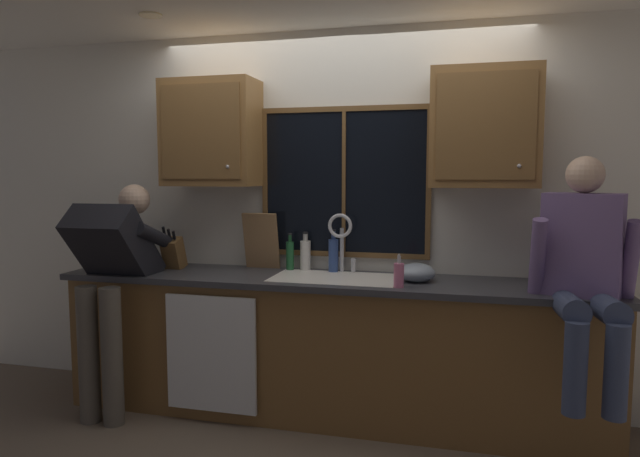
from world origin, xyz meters
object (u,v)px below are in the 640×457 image
Objects in this scene: bottle_green_glass at (333,254)px; knife_block at (174,253)px; mixing_bowl at (416,273)px; person_standing at (113,272)px; bottle_amber_small at (305,254)px; cutting_board at (261,241)px; person_sitting_on_counter at (585,265)px; soap_dispenser at (399,275)px; bottle_tall_clear at (290,255)px.

knife_block is at bearing -171.97° from bottle_green_glass.
knife_block is 1.69m from mixing_bowl.
person_standing is 5.71× the size of bottle_amber_small.
person_standing is 3.78× the size of cutting_board.
cutting_board reaches higher than knife_block.
person_standing is 1.45m from bottle_green_glass.
cutting_board reaches higher than mixing_bowl.
knife_block is (0.25, 0.34, 0.08)m from person_standing.
person_sitting_on_counter is at bearing -18.01° from bottle_green_glass.
person_standing is 1.96m from mixing_bowl.
mixing_bowl is (1.68, -0.03, -0.06)m from knife_block.
mixing_bowl is (1.09, -0.19, -0.14)m from cutting_board.
cutting_board is 1.51× the size of bottle_amber_small.
person_standing is 0.99m from cutting_board.
knife_block reaches higher than mixing_bowl.
bottle_amber_small is at bearing 173.63° from bottle_green_glass.
cutting_board is at bearing -179.97° from bottle_green_glass.
mixing_bowl is at bearing -15.36° from bottle_amber_small.
soap_dispenser is (-0.09, -0.22, 0.02)m from mixing_bowl.
soap_dispenser is at bearing 2.74° from person_standing.
mixing_bowl is at bearing -9.88° from cutting_board.
soap_dispenser reaches higher than mixing_bowl.
person_sitting_on_counter is 4.92× the size of bottle_tall_clear.
knife_block is 0.80× the size of cutting_board.
bottle_amber_small is at bearing 4.16° from cutting_board.
mixing_bowl is at bearing 9.09° from person_standing.
bottle_amber_small reaches higher than soap_dispenser.
cutting_board is 1.12m from mixing_bowl.
mixing_bowl is 0.81m from bottle_amber_small.
bottle_tall_clear is at bearing 11.32° from knife_block.
person_sitting_on_counter reaches higher than person_standing.
cutting_board reaches higher than soap_dispenser.
bottle_green_glass is (-1.47, 0.48, -0.06)m from person_sitting_on_counter.
cutting_board is 0.52m from bottle_green_glass.
bottle_green_glass is at bearing 139.82° from soap_dispenser.
knife_block is at bearing 54.20° from person_standing.
person_sitting_on_counter is at bearing -16.66° from bottle_amber_small.
bottle_amber_small is at bearing 11.18° from knife_block.
cutting_board is at bearing -178.88° from bottle_tall_clear.
knife_block is 0.62m from cutting_board.
person_standing is at bearing -170.91° from mixing_bowl.
knife_block is 1.11× the size of bottle_green_glass.
bottle_tall_clear is (0.80, 0.16, -0.00)m from knife_block.
cutting_board is (-1.99, 0.48, 0.01)m from person_sitting_on_counter.
soap_dispenser is at bearing 176.05° from person_sitting_on_counter.
knife_block is at bearing 170.97° from soap_dispenser.
cutting_board is 1.56× the size of bottle_tall_clear.
person_sitting_on_counter is 4.76× the size of bottle_amber_small.
bottle_green_glass reaches higher than soap_dispenser.
cutting_board reaches higher than bottle_green_glass.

